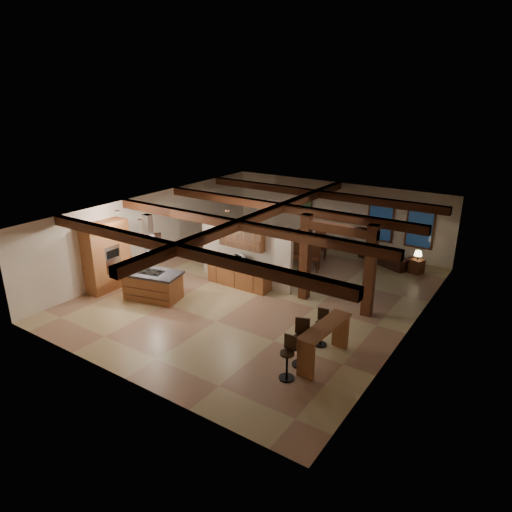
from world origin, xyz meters
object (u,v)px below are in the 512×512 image
Objects in this scene: kitchen_island at (153,285)px; dining_table at (299,255)px; bar_counter at (325,337)px; sofa at (386,255)px.

kitchen_island is 1.25× the size of dining_table.
kitchen_island is at bearing 177.62° from bar_counter.
sofa is at bearing 54.97° from kitchen_island.
bar_counter reaches higher than dining_table.
sofa is 7.97m from bar_counter.
dining_table is at bearing 67.20° from kitchen_island.
dining_table is (2.41, 5.73, -0.18)m from kitchen_island.
sofa reaches higher than dining_table.
kitchen_island is 6.42m from bar_counter.
dining_table is at bearing 123.71° from bar_counter.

